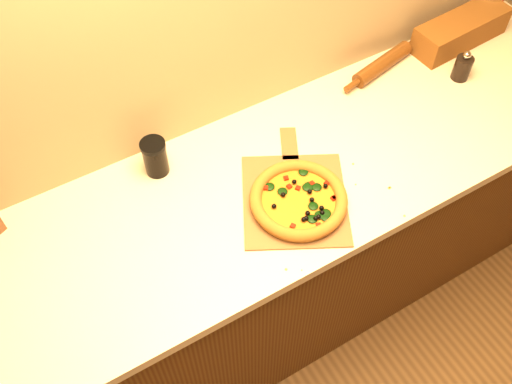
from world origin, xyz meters
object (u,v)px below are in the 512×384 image
pizza_peel (294,196)px  dark_jar (155,157)px  pepper_grinder (463,67)px  pizza (299,200)px  rolling_pin (383,64)px  coffee_canister (489,3)px

pizza_peel → dark_jar: 0.46m
pepper_grinder → dark_jar: dark_jar is taller
pizza → rolling_pin: bearing=31.0°
pizza_peel → rolling_pin: 0.69m
dark_jar → pizza: bearing=-47.5°
pepper_grinder → rolling_pin: size_ratio=0.30×
pizza_peel → coffee_canister: bearing=45.9°
rolling_pin → coffee_canister: (0.55, 0.04, 0.04)m
pizza_peel → pizza: pizza is taller
coffee_canister → dark_jar: size_ratio=1.07×
pizza_peel → coffee_canister: 1.21m
pizza → pepper_grinder: pepper_grinder is taller
pepper_grinder → rolling_pin: bearing=141.0°
rolling_pin → pizza_peel: bearing=-151.0°
dark_jar → rolling_pin: bearing=1.2°
pizza_peel → dark_jar: bearing=164.1°
pizza → pizza_peel: bearing=78.3°
pepper_grinder → dark_jar: size_ratio=0.92×
rolling_pin → dark_jar: (-0.93, -0.02, 0.04)m
pizza_peel → pizza: (-0.01, -0.03, 0.02)m
pepper_grinder → pizza_peel: bearing=-169.5°
pepper_grinder → coffee_canister: (0.33, 0.22, 0.02)m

